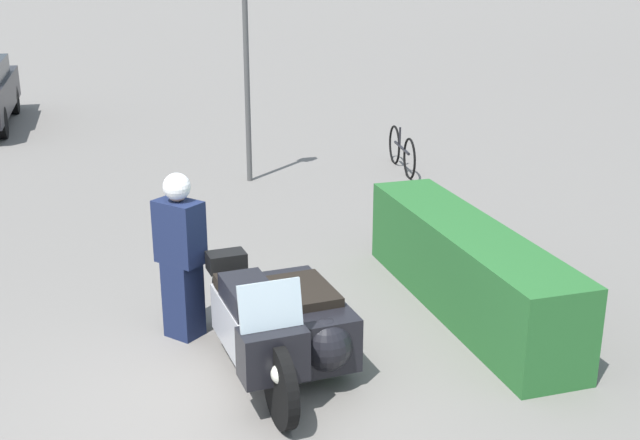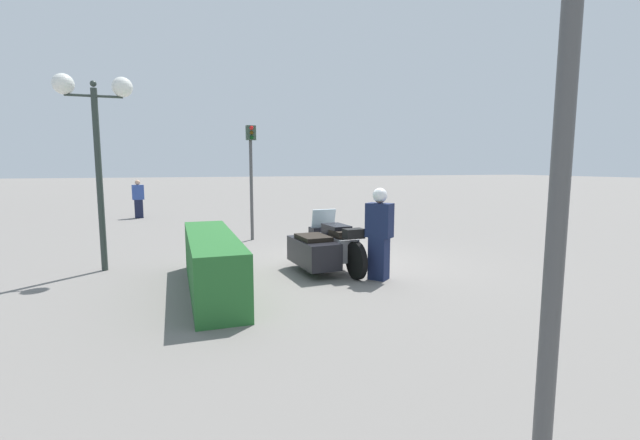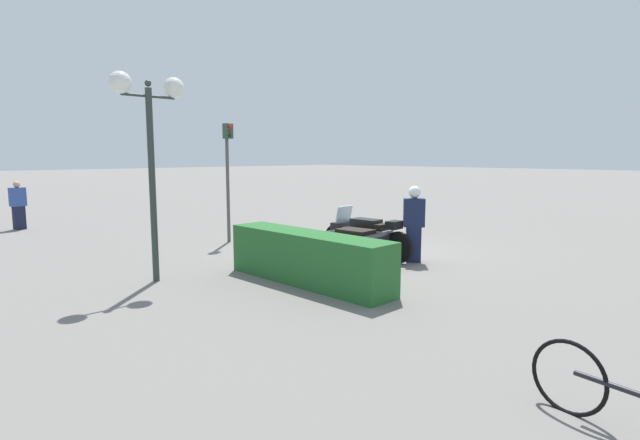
{
  "view_description": "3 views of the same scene",
  "coord_description": "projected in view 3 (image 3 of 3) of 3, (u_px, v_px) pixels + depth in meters",
  "views": [
    {
      "loc": [
        5.98,
        -0.96,
        3.7
      ],
      "look_at": [
        -1.17,
        1.23,
        1.2
      ],
      "focal_mm": 45.0,
      "sensor_mm": 36.0,
      "label": 1
    },
    {
      "loc": [
        -8.48,
        3.44,
        2.09
      ],
      "look_at": [
        -1.04,
        0.89,
        1.11
      ],
      "focal_mm": 24.0,
      "sensor_mm": 36.0,
      "label": 2
    },
    {
      "loc": [
        -7.83,
        9.13,
        2.38
      ],
      "look_at": [
        -0.16,
        1.54,
        0.97
      ],
      "focal_mm": 28.0,
      "sensor_mm": 36.0,
      "label": 3
    }
  ],
  "objects": [
    {
      "name": "traffic_light_near",
      "position": [
        228.0,
        164.0,
        13.49
      ],
      "size": [
        0.23,
        0.27,
        3.22
      ],
      "rotation": [
        0.0,
        0.0,
        3.25
      ],
      "color": "#4C4C4C",
      "rests_on": "ground"
    },
    {
      "name": "police_motorcycle",
      "position": [
        357.0,
        239.0,
        11.36
      ],
      "size": [
        2.45,
        1.15,
        1.18
      ],
      "rotation": [
        0.0,
        0.0,
        0.07
      ],
      "color": "black",
      "rests_on": "ground"
    },
    {
      "name": "officer_rider",
      "position": [
        414.0,
        222.0,
        11.13
      ],
      "size": [
        0.54,
        0.51,
        1.7
      ],
      "rotation": [
        0.0,
        0.0,
        2.25
      ],
      "color": "#192347",
      "rests_on": "ground"
    },
    {
      "name": "bicycle_parked",
      "position": [
        630.0,
        399.0,
        4.19
      ],
      "size": [
        1.75,
        0.28,
        0.76
      ],
      "rotation": [
        0.0,
        0.0,
        -0.14
      ],
      "color": "black",
      "rests_on": "ground"
    },
    {
      "name": "pedestrian_bystander",
      "position": [
        18.0,
        205.0,
        16.01
      ],
      "size": [
        0.33,
        0.48,
        1.55
      ],
      "rotation": [
        0.0,
        0.0,
        0.16
      ],
      "color": "#191E38",
      "rests_on": "ground"
    },
    {
      "name": "ground_plane",
      "position": [
        360.0,
        253.0,
        12.19
      ],
      "size": [
        160.0,
        160.0,
        0.0
      ],
      "primitive_type": "plane",
      "color": "slate"
    },
    {
      "name": "twin_lamp_post",
      "position": [
        149.0,
        116.0,
        9.1
      ],
      "size": [
        0.39,
        1.41,
        3.83
      ],
      "color": "#2D3833",
      "rests_on": "ground"
    },
    {
      "name": "hedge_bush_curbside",
      "position": [
        308.0,
        258.0,
        9.29
      ],
      "size": [
        3.69,
        0.76,
        0.96
      ],
      "primitive_type": "cube",
      "color": "#28662D",
      "rests_on": "ground"
    }
  ]
}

